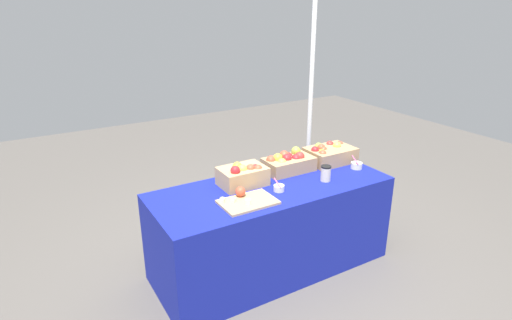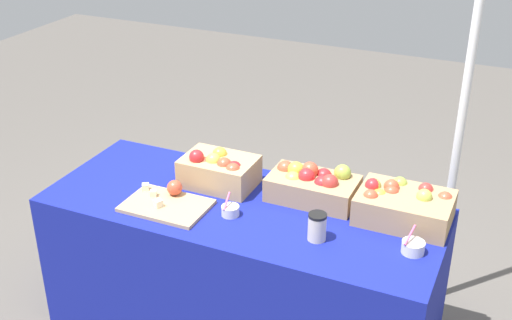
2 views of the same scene
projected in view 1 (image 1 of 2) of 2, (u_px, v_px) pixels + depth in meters
The scene contains 10 objects.
ground_plane at pixel (271, 266), 3.55m from camera, with size 10.00×10.00×0.00m, color #56514C.
table at pixel (271, 227), 3.42m from camera, with size 1.90×0.76×0.74m, color navy.
apple_crate_left at pixel (329, 154), 3.76m from camera, with size 0.42×0.29×0.17m.
apple_crate_middle at pixel (288, 162), 3.55m from camera, with size 0.42×0.24×0.18m.
apple_crate_right at pixel (243, 175), 3.28m from camera, with size 0.36×0.25×0.20m.
cutting_board_front at pixel (246, 200), 3.01m from camera, with size 0.39×0.27×0.09m.
sample_bowl_near at pixel (357, 165), 3.63m from camera, with size 0.10×0.10×0.11m.
sample_bowl_mid at pixel (279, 188), 3.19m from camera, with size 0.08×0.09×0.10m.
coffee_cup at pixel (326, 173), 3.36m from camera, with size 0.08×0.08×0.13m.
tent_pole at pixel (310, 107), 4.11m from camera, with size 0.04×0.04×2.24m, color white.
Camera 1 is at (-1.64, -2.52, 2.09)m, focal length 29.62 mm.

